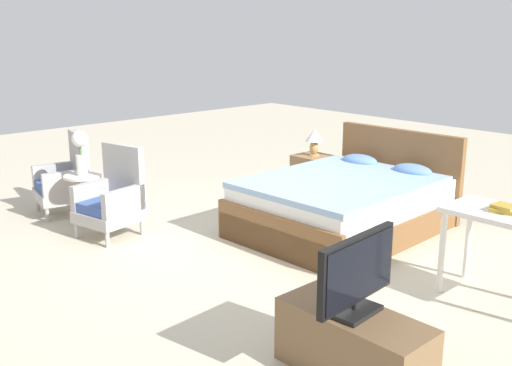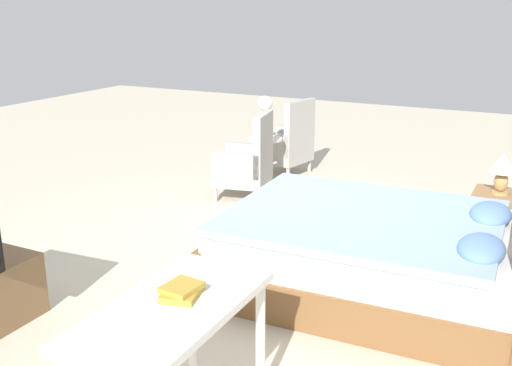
% 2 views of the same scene
% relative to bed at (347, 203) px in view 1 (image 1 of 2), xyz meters
% --- Properties ---
extents(ground_plane, '(16.00, 16.00, 0.00)m').
position_rel_bed_xyz_m(ground_plane, '(-0.25, -1.08, -0.30)').
color(ground_plane, beige).
extents(bed, '(1.62, 2.15, 0.96)m').
position_rel_bed_xyz_m(bed, '(0.00, 0.00, 0.00)').
color(bed, brown).
rests_on(bed, ground_plane).
extents(armchair_by_window_left, '(0.63, 0.63, 0.92)m').
position_rel_bed_xyz_m(armchair_by_window_left, '(-2.57, -1.86, 0.08)').
color(armchair_by_window_left, '#ADA8A3').
rests_on(armchair_by_window_left, ground_plane).
extents(armchair_by_window_right, '(0.64, 0.64, 0.92)m').
position_rel_bed_xyz_m(armchair_by_window_right, '(-1.53, -1.86, 0.08)').
color(armchair_by_window_right, '#ADA8A3').
rests_on(armchair_by_window_right, ground_plane).
extents(side_table, '(0.40, 0.40, 0.55)m').
position_rel_bed_xyz_m(side_table, '(-2.05, -1.92, 0.05)').
color(side_table, beige).
rests_on(side_table, ground_plane).
extents(flower_vase, '(0.17, 0.17, 0.48)m').
position_rel_bed_xyz_m(flower_vase, '(-2.05, -1.92, 0.54)').
color(flower_vase, silver).
rests_on(flower_vase, side_table).
extents(nightstand, '(0.44, 0.41, 0.54)m').
position_rel_bed_xyz_m(nightstand, '(-1.07, 0.67, -0.03)').
color(nightstand, '#997047').
rests_on(nightstand, ground_plane).
extents(table_lamp, '(0.22, 0.22, 0.33)m').
position_rel_bed_xyz_m(table_lamp, '(-1.07, 0.67, 0.46)').
color(table_lamp, tan).
rests_on(table_lamp, nightstand).
extents(tv_stand, '(0.96, 0.40, 0.43)m').
position_rel_bed_xyz_m(tv_stand, '(1.76, -2.11, -0.09)').
color(tv_stand, brown).
rests_on(tv_stand, ground_plane).
extents(tv_flatscreen, '(0.22, 0.71, 0.49)m').
position_rel_bed_xyz_m(tv_flatscreen, '(1.76, -2.11, 0.38)').
color(tv_flatscreen, black).
rests_on(tv_flatscreen, tv_stand).
extents(book_stack, '(0.23, 0.20, 0.06)m').
position_rel_bed_xyz_m(book_stack, '(1.85, -0.43, 0.45)').
color(book_stack, '#B79333').
rests_on(book_stack, vanity_desk).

